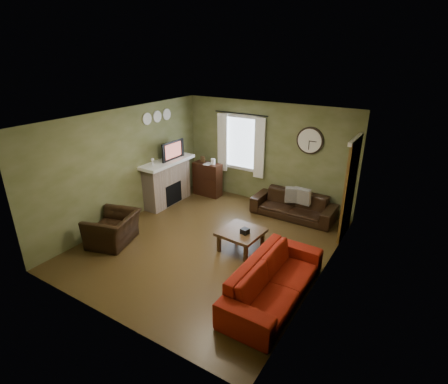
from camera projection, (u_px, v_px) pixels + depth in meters
The scene contains 31 objects.
floor at pixel (210, 244), 7.30m from camera, with size 4.60×5.20×0.00m, color #443117.
ceiling at pixel (208, 119), 6.31m from camera, with size 4.60×5.20×0.00m, color white.
wall_left at pixel (125, 166), 7.93m from camera, with size 0.00×5.20×2.60m, color #62673C.
wall_right at pixel (325, 213), 5.68m from camera, with size 0.00×5.20×2.60m, color #62673C.
wall_back at pixel (267, 154), 8.85m from camera, with size 4.60×0.00×2.60m, color #62673C.
wall_front at pixel (102, 245), 4.77m from camera, with size 4.60×0.00×2.60m, color #62673C.
fireplace at pixel (167, 183), 9.02m from camera, with size 0.40×1.40×1.10m, color tan.
firebox at pixel (173, 194), 9.03m from camera, with size 0.04×0.60×0.55m, color black.
mantel at pixel (167, 162), 8.78m from camera, with size 0.58×1.60×0.08m, color white.
tv at pixel (171, 152), 8.81m from camera, with size 0.60×0.08×0.35m, color black.
tv_screen at pixel (173, 150), 8.75m from camera, with size 0.02×0.62×0.36m, color #994C3F.
medallion_left at pixel (147, 119), 8.19m from camera, with size 0.28×0.28×0.03m, color white.
medallion_mid at pixel (157, 116), 8.46m from camera, with size 0.28×0.28×0.03m, color white.
medallion_right at pixel (167, 114), 8.74m from camera, with size 0.28×0.28×0.03m, color white.
window_pane at pixel (242, 143), 9.10m from camera, with size 1.00×0.02×1.30m, color silver, non-canonical shape.
curtain_rod at pixel (241, 114), 8.72m from camera, with size 0.03×0.03×1.50m, color black.
curtain_left at pixel (222, 143), 9.31m from camera, with size 0.28×0.04×1.55m, color white.
curtain_right at pixel (259, 149), 8.77m from camera, with size 0.28×0.04×1.55m, color white.
wall_clock at pixel (310, 141), 8.08m from camera, with size 0.64×0.06×0.64m, color white, non-canonical shape.
door at pixel (349, 190), 7.24m from camera, with size 0.05×0.90×2.10m, color brown.
bookshelf at pixel (207, 179), 9.56m from camera, with size 0.77×0.33×0.92m, color black, non-canonical shape.
book at pixel (205, 162), 9.31m from camera, with size 0.18×0.24×0.02m, color #452F19.
sofa_brown at pixel (293, 205), 8.39m from camera, with size 1.98×0.77×0.58m, color black.
pillow_left at pixel (293, 195), 8.31m from camera, with size 0.39×0.12×0.39m, color gray.
pillow_right at pixel (302, 196), 8.23m from camera, with size 0.40×0.12×0.40m, color gray.
sofa_red at pixel (274, 280), 5.61m from camera, with size 2.28×0.89×0.66m, color maroon.
armchair at pixel (113, 229), 7.23m from camera, with size 0.99×0.86×0.64m, color black.
coffee_table at pixel (241, 240), 7.02m from camera, with size 0.79×0.79×0.42m, color #452F19, non-canonical shape.
tissue_box at pixel (245, 235), 6.85m from camera, with size 0.14×0.14×0.11m, color black.
wine_glass_a at pixel (152, 162), 8.31m from camera, with size 0.06×0.06×0.18m, color white, non-canonical shape.
wine_glass_b at pixel (153, 162), 8.33m from camera, with size 0.06×0.06×0.18m, color white, non-canonical shape.
Camera 1 is at (3.61, -5.22, 3.79)m, focal length 28.00 mm.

